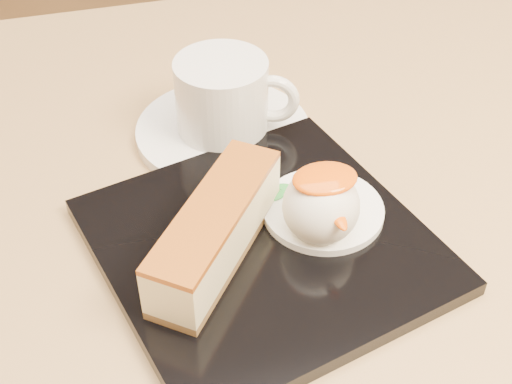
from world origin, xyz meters
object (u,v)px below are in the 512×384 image
object	(u,v)px
ice_cream_scoop	(321,206)
dessert_plate	(263,245)
coffee_cup	(224,95)
cheesecake	(216,230)
saucer	(223,131)
table	(242,368)

from	to	relation	value
ice_cream_scoop	dessert_plate	bearing A→B (deg)	172.87
coffee_cup	dessert_plate	bearing A→B (deg)	-70.50
cheesecake	coffee_cup	distance (m)	0.15
ice_cream_scoop	coffee_cup	distance (m)	0.15
dessert_plate	saucer	bearing A→B (deg)	88.42
cheesecake	saucer	xyz separation A→B (m)	(0.04, 0.15, -0.03)
dessert_plate	coffee_cup	size ratio (longest dim) A/B	2.17
dessert_plate	coffee_cup	bearing A→B (deg)	87.67
table	ice_cream_scoop	world-z (taller)	ice_cream_scoop
cheesecake	ice_cream_scoop	bearing A→B (deg)	-51.94
table	cheesecake	xyz separation A→B (m)	(-0.02, -0.02, 0.19)
table	dessert_plate	size ratio (longest dim) A/B	3.64
cheesecake	ice_cream_scoop	distance (m)	0.08
table	cheesecake	size ratio (longest dim) A/B	5.97
cheesecake	coffee_cup	xyz separation A→B (m)	(0.04, 0.15, 0.01)
cheesecake	table	bearing A→B (deg)	-11.99
ice_cream_scoop	coffee_cup	size ratio (longest dim) A/B	0.54
saucer	coffee_cup	world-z (taller)	coffee_cup
dessert_plate	ice_cream_scoop	world-z (taller)	ice_cream_scoop
saucer	coffee_cup	distance (m)	0.04
ice_cream_scoop	saucer	distance (m)	0.16
cheesecake	saucer	distance (m)	0.16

